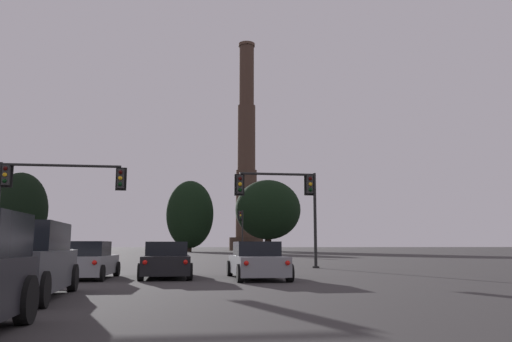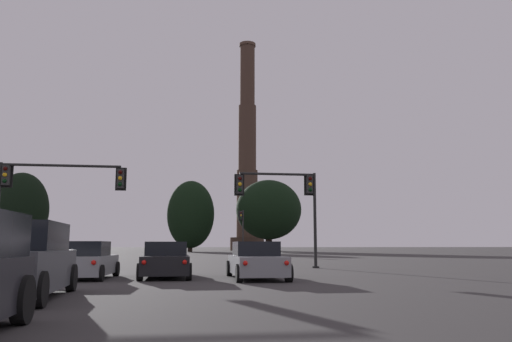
# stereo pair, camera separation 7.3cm
# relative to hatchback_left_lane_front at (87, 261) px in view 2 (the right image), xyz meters

# --- Properties ---
(hatchback_left_lane_front) EXTENTS (2.05, 4.16, 1.44)m
(hatchback_left_lane_front) POSITION_rel_hatchback_left_lane_front_xyz_m (0.00, 0.00, 0.00)
(hatchback_left_lane_front) COLOR gray
(hatchback_left_lane_front) RESTS_ON ground_plane
(sedan_center_lane_front) EXTENTS (2.05, 4.73, 1.43)m
(sedan_center_lane_front) POSITION_rel_hatchback_left_lane_front_xyz_m (3.01, 0.54, 0.00)
(sedan_center_lane_front) COLOR black
(sedan_center_lane_front) RESTS_ON ground_plane
(sedan_right_lane_front) EXTENTS (2.00, 4.71, 1.43)m
(sedan_right_lane_front) POSITION_rel_hatchback_left_lane_front_xyz_m (6.52, -0.76, 0.00)
(sedan_right_lane_front) COLOR gray
(sedan_right_lane_front) RESTS_ON ground_plane
(suv_left_lane_second) EXTENTS (2.33, 4.99, 1.86)m
(suv_left_lane_second) POSITION_rel_hatchback_left_lane_front_xyz_m (-0.24, -7.28, 0.23)
(suv_left_lane_second) COLOR #4C4F54
(suv_left_lane_second) RESTS_ON ground_plane
(traffic_light_far_right) EXTENTS (0.78, 0.50, 5.74)m
(traffic_light_far_right) POSITION_rel_hatchback_left_lane_front_xyz_m (10.97, 43.60, 3.10)
(traffic_light_far_right) COLOR black
(traffic_light_far_right) RESTS_ON ground_plane
(traffic_light_overhead_right) EXTENTS (4.86, 0.50, 5.45)m
(traffic_light_overhead_right) POSITION_rel_hatchback_left_lane_front_xyz_m (9.57, 7.71, 3.48)
(traffic_light_overhead_right) COLOR black
(traffic_light_overhead_right) RESTS_ON ground_plane
(traffic_light_overhead_left) EXTENTS (6.58, 0.50, 5.56)m
(traffic_light_overhead_left) POSITION_rel_hatchback_left_lane_front_xyz_m (-3.62, 6.92, 3.63)
(traffic_light_overhead_left) COLOR black
(traffic_light_overhead_left) RESTS_ON ground_plane
(smokestack) EXTENTS (7.93, 7.93, 50.59)m
(smokestack) POSITION_rel_hatchback_left_lane_front_xyz_m (18.10, 96.24, 19.18)
(smokestack) COLOR #3C2B22
(smokestack) RESTS_ON ground_plane
(treeline_center_left) EXTENTS (12.63, 11.36, 13.80)m
(treeline_center_left) POSITION_rel_hatchback_left_lane_front_xyz_m (19.65, 74.62, 7.38)
(treeline_center_left) COLOR black
(treeline_center_left) RESTS_ON ground_plane
(treeline_center_right) EXTENTS (9.24, 8.31, 13.89)m
(treeline_center_right) POSITION_rel_hatchback_left_lane_front_xyz_m (4.77, 78.65, 6.61)
(treeline_center_right) COLOR black
(treeline_center_right) RESTS_ON ground_plane
(treeline_far_right) EXTENTS (9.93, 8.94, 14.76)m
(treeline_far_right) POSITION_rel_hatchback_left_lane_front_xyz_m (-26.58, 77.48, 7.05)
(treeline_far_right) COLOR black
(treeline_far_right) RESTS_ON ground_plane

